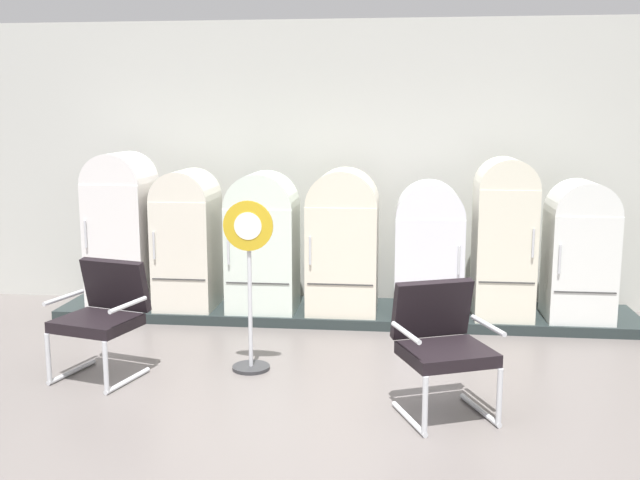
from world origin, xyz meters
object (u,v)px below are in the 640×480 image
(refrigerator_3, at_px, (343,237))
(sign_stand, at_px, (250,293))
(refrigerator_2, at_px, (263,238))
(armchair_right, at_px, (442,340))
(armchair_left, at_px, (103,311))
(refrigerator_5, at_px, (504,233))
(refrigerator_6, at_px, (580,247))
(refrigerator_4, at_px, (429,245))
(refrigerator_1, at_px, (187,235))
(refrigerator_0, at_px, (122,225))

(refrigerator_3, relative_size, sign_stand, 1.03)
(refrigerator_2, relative_size, sign_stand, 1.00)
(refrigerator_2, bearing_deg, armchair_right, -52.94)
(armchair_left, bearing_deg, sign_stand, 12.42)
(refrigerator_5, xyz_separation_m, sign_stand, (-2.28, -1.59, -0.29))
(armchair_left, bearing_deg, armchair_right, -9.85)
(refrigerator_3, bearing_deg, refrigerator_6, -0.95)
(refrigerator_4, xyz_separation_m, armchair_right, (0.02, -2.32, -0.27))
(refrigerator_4, relative_size, refrigerator_6, 0.98)
(refrigerator_1, height_order, refrigerator_2, refrigerator_1)
(refrigerator_6, height_order, armchair_right, refrigerator_6)
(refrigerator_2, relative_size, refrigerator_4, 1.06)
(refrigerator_4, xyz_separation_m, refrigerator_6, (1.49, -0.02, 0.02))
(refrigerator_0, distance_m, sign_stand, 2.36)
(refrigerator_6, bearing_deg, armchair_left, -156.45)
(refrigerator_5, bearing_deg, refrigerator_2, -179.45)
(refrigerator_1, xyz_separation_m, refrigerator_6, (4.03, -0.03, -0.04))
(refrigerator_1, bearing_deg, armchair_left, -95.20)
(refrigerator_3, bearing_deg, refrigerator_2, -177.00)
(refrigerator_1, xyz_separation_m, armchair_left, (-0.17, -1.86, -0.33))
(refrigerator_5, xyz_separation_m, armchair_right, (-0.73, -2.32, -0.42))
(refrigerator_0, bearing_deg, refrigerator_1, 0.67)
(armchair_left, distance_m, sign_stand, 1.21)
(refrigerator_3, xyz_separation_m, refrigerator_6, (2.37, -0.04, -0.04))
(refrigerator_3, relative_size, refrigerator_4, 1.09)
(refrigerator_2, relative_size, armchair_right, 1.52)
(refrigerator_4, bearing_deg, refrigerator_5, 0.07)
(refrigerator_1, relative_size, refrigerator_2, 1.01)
(armchair_left, height_order, armchair_right, same)
(refrigerator_4, bearing_deg, refrigerator_2, -179.25)
(refrigerator_2, bearing_deg, sign_stand, -83.33)
(refrigerator_0, xyz_separation_m, armchair_left, (0.54, -1.85, -0.43))
(armchair_right, bearing_deg, refrigerator_5, 72.56)
(armchair_right, height_order, sign_stand, sign_stand)
(refrigerator_1, xyz_separation_m, refrigerator_4, (2.54, -0.01, -0.06))
(refrigerator_0, bearing_deg, refrigerator_5, -0.07)
(refrigerator_3, bearing_deg, armchair_right, -69.02)
(refrigerator_2, xyz_separation_m, refrigerator_5, (2.47, 0.02, 0.10))
(refrigerator_0, height_order, refrigerator_5, refrigerator_0)
(refrigerator_3, xyz_separation_m, refrigerator_5, (1.63, -0.02, 0.08))
(refrigerator_1, xyz_separation_m, refrigerator_5, (3.29, -0.01, 0.08))
(refrigerator_3, relative_size, refrigerator_6, 1.07)
(refrigerator_3, distance_m, armchair_right, 2.53)
(refrigerator_3, xyz_separation_m, refrigerator_4, (0.88, -0.02, -0.06))
(armchair_left, bearing_deg, refrigerator_0, 106.21)
(refrigerator_5, height_order, refrigerator_6, refrigerator_5)
(refrigerator_3, xyz_separation_m, sign_stand, (-0.65, -1.61, -0.21))
(refrigerator_6, xyz_separation_m, sign_stand, (-3.03, -1.57, -0.16))
(refrigerator_1, distance_m, refrigerator_3, 1.66)
(refrigerator_1, height_order, refrigerator_5, refrigerator_5)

